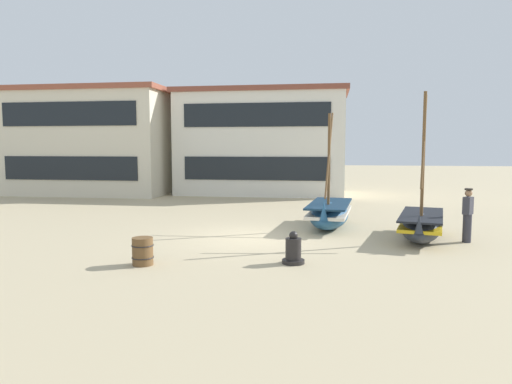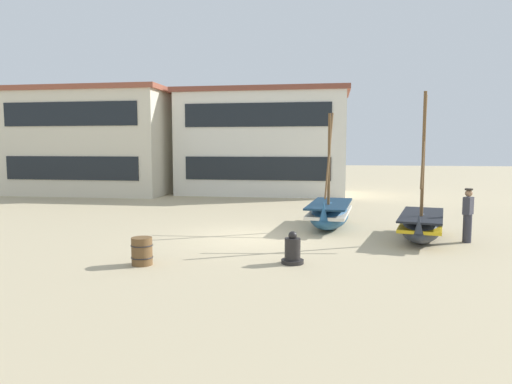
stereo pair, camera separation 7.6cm
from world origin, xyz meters
name	(u,v)px [view 2 (the right image)]	position (x,y,z in m)	size (l,w,h in m)	color
ground_plane	(251,237)	(0.00, 0.00, 0.00)	(120.00, 120.00, 0.00)	tan
fishing_boat_near_left	(330,214)	(2.52, 2.31, 0.52)	(1.75, 3.88, 4.21)	#23517A
fishing_boat_centre_large	(422,225)	(5.44, 0.51, 0.48)	(2.02, 3.88, 4.64)	#2D333D
fisherman_by_hull	(468,216)	(6.76, 0.28, 0.83)	(0.39, 0.42, 1.68)	#33333D
capstan_winch	(293,251)	(1.63, -3.22, 0.32)	(0.58, 0.58, 0.83)	black
wooden_barrel	(142,251)	(-2.10, -3.97, 0.35)	(0.56, 0.56, 0.70)	brown
harbor_building_main	(263,142)	(-1.74, 14.47, 3.24)	(10.56, 5.30, 6.46)	silver
harbor_building_annex	(96,142)	(-12.36, 13.15, 3.27)	(10.22, 6.18, 6.52)	beige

